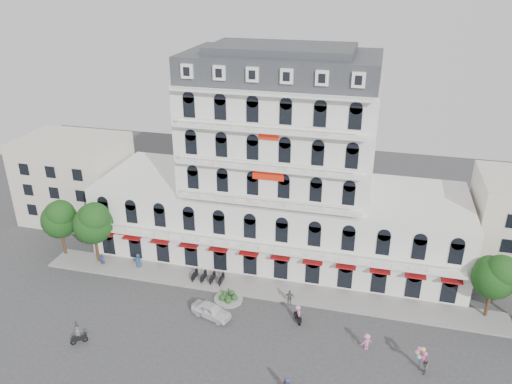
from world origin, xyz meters
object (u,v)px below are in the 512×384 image
object	(u,v)px
rider_center	(298,313)
parked_car	(211,311)
rider_west	(78,336)
balloon_vendor	(423,362)

from	to	relation	value
rider_center	parked_car	bearing A→B (deg)	-110.77
rider_west	rider_center	bearing A→B (deg)	-14.95
balloon_vendor	rider_center	bearing A→B (deg)	160.90
parked_car	rider_west	xyz separation A→B (m)	(-11.19, -7.06, 0.07)
balloon_vendor	rider_west	bearing A→B (deg)	-172.49
rider_west	rider_center	distance (m)	21.81
rider_west	balloon_vendor	xyz separation A→B (m)	(32.24, 4.25, 0.45)
rider_west	parked_car	bearing A→B (deg)	-5.50
parked_car	balloon_vendor	size ratio (longest dim) A/B	1.81
parked_car	rider_west	size ratio (longest dim) A/B	2.30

